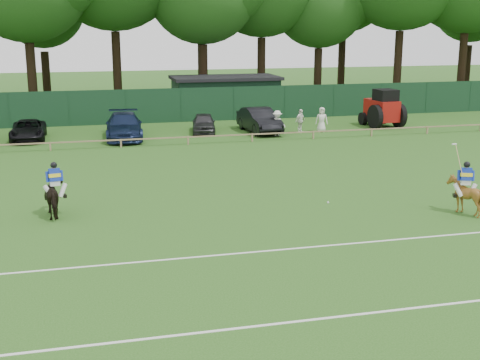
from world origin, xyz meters
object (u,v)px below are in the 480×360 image
object	(u,v)px
polo_ball	(328,203)
utility_shed	(225,95)
hatch_grey	(204,123)
horse_dark	(56,197)
sedan_navy	(124,126)
tractor	(383,109)
spectator_left	(277,123)
spectator_mid	(300,121)
estate_black	(259,120)
horse_chestnut	(464,195)
spectator_right	(322,120)
suv_black	(28,130)

from	to	relation	value
polo_ball	utility_shed	size ratio (longest dim) A/B	0.01
hatch_grey	utility_shed	bearing A→B (deg)	77.71
horse_dark	sedan_navy	size ratio (longest dim) A/B	0.33
sedan_navy	utility_shed	size ratio (longest dim) A/B	0.65
tractor	utility_shed	bearing A→B (deg)	132.87
hatch_grey	spectator_left	world-z (taller)	spectator_left
horse_dark	spectator_mid	distance (m)	21.85
estate_black	spectator_mid	bearing A→B (deg)	-23.90
horse_chestnut	spectator_right	xyz separation A→B (m)	(1.52, 19.12, 0.11)
horse_chestnut	polo_ball	distance (m)	5.25
sedan_navy	estate_black	size ratio (longest dim) A/B	1.12
spectator_mid	estate_black	bearing A→B (deg)	126.09
horse_chestnut	horse_dark	bearing A→B (deg)	8.62
horse_chestnut	tractor	bearing A→B (deg)	-86.41
utility_shed	spectator_mid	bearing A→B (deg)	-73.05
horse_chestnut	spectator_right	distance (m)	19.18
spectator_mid	polo_ball	xyz separation A→B (m)	(-4.56, -16.59, -0.75)
estate_black	spectator_left	bearing A→B (deg)	-69.26
spectator_mid	polo_ball	world-z (taller)	spectator_mid
sedan_navy	spectator_right	xyz separation A→B (m)	(13.04, -0.64, 0.03)
spectator_right	tractor	xyz separation A→B (m)	(4.94, 0.99, 0.43)
horse_chestnut	suv_black	world-z (taller)	horse_chestnut
spectator_mid	spectator_right	distance (m)	1.50
estate_black	polo_ball	bearing A→B (deg)	-100.75
horse_dark	spectator_mid	xyz separation A→B (m)	(15.21, 15.68, 0.04)
spectator_right	hatch_grey	bearing A→B (deg)	-176.67
horse_chestnut	suv_black	bearing A→B (deg)	-28.58
suv_black	polo_ball	xyz separation A→B (m)	(12.84, -18.16, -0.58)
horse_dark	estate_black	size ratio (longest dim) A/B	0.36
estate_black	suv_black	bearing A→B (deg)	173.22
utility_shed	tractor	distance (m)	12.78
spectator_left	suv_black	bearing A→B (deg)	-171.01
horse_dark	spectator_left	xyz separation A→B (m)	(13.40, 14.99, 0.06)
suv_black	sedan_navy	distance (m)	5.94
sedan_navy	spectator_left	distance (m)	9.80
spectator_right	polo_ball	world-z (taller)	spectator_right
sedan_navy	spectator_right	size ratio (longest dim) A/B	3.30
spectator_right	utility_shed	distance (m)	10.66
suv_black	spectator_left	bearing A→B (deg)	-8.45
sedan_navy	spectator_mid	distance (m)	11.55
spectator_left	tractor	world-z (taller)	tractor
spectator_right	tractor	distance (m)	5.06
estate_black	spectator_mid	xyz separation A→B (m)	(2.57, -0.92, -0.01)
sedan_navy	spectator_right	distance (m)	13.05
horse_dark	horse_chestnut	world-z (taller)	horse_dark
spectator_right	polo_ball	size ratio (longest dim) A/B	18.47
sedan_navy	spectator_right	world-z (taller)	spectator_right
polo_ball	tractor	distance (m)	20.77
spectator_mid	suv_black	bearing A→B (deg)	140.57
estate_black	spectator_mid	distance (m)	2.73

